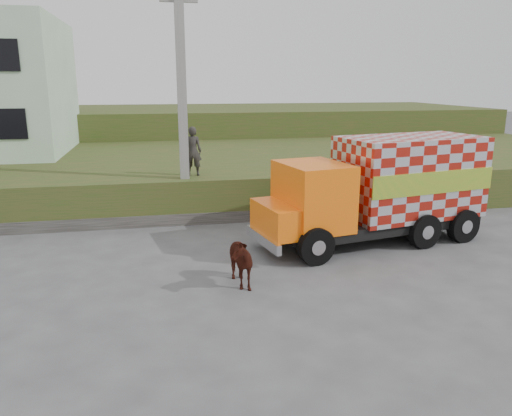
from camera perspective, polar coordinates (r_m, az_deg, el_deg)
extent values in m
plane|color=#474749|center=(13.36, -2.40, -6.45)|extent=(120.00, 120.00, 0.00)
cube|color=#2E4D19|center=(22.78, -6.35, 4.14)|extent=(40.00, 12.00, 1.50)
cube|color=#2E4D19|center=(34.56, -8.19, 8.77)|extent=(40.00, 12.00, 3.00)
cube|color=#595651|center=(17.16, -11.23, -1.29)|extent=(16.00, 0.50, 0.40)
cube|color=gray|center=(16.99, -8.42, 11.68)|extent=(0.30, 0.30, 8.00)
cube|color=gray|center=(17.16, -8.84, 22.41)|extent=(1.20, 0.12, 0.12)
cube|color=black|center=(15.50, 13.57, -1.57)|extent=(6.53, 3.20, 0.32)
cube|color=orange|center=(14.09, 6.51, 1.41)|extent=(2.04, 2.40, 1.84)
cube|color=orange|center=(13.76, 2.58, -1.20)|extent=(1.28, 2.07, 0.83)
cube|color=silver|center=(15.87, 17.09, 3.51)|extent=(4.58, 2.99, 2.39)
cube|color=yellow|center=(15.04, 19.78, 2.73)|extent=(4.16, 0.86, 0.64)
cube|color=yellow|center=(16.74, 14.66, 4.20)|extent=(4.16, 0.86, 0.64)
cube|color=silver|center=(13.73, 0.81, -3.62)|extent=(0.55, 2.10, 0.28)
cylinder|color=black|center=(13.28, 6.84, -4.35)|extent=(1.06, 0.51, 1.01)
cylinder|color=black|center=(15.07, 2.91, -2.00)|extent=(1.06, 0.51, 1.01)
cylinder|color=black|center=(15.30, 18.66, -2.51)|extent=(1.06, 0.51, 1.01)
cylinder|color=black|center=(16.88, 13.99, -0.64)|extent=(1.06, 0.51, 1.01)
cylinder|color=black|center=(16.28, 22.58, -1.87)|extent=(1.06, 0.51, 1.01)
cylinder|color=black|center=(17.78, 17.82, -0.16)|extent=(1.06, 0.51, 1.01)
imported|color=black|center=(11.88, -2.30, -5.92)|extent=(0.92, 1.58, 1.25)
imported|color=#2D2A28|center=(17.69, -7.26, 6.47)|extent=(0.69, 0.51, 1.72)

